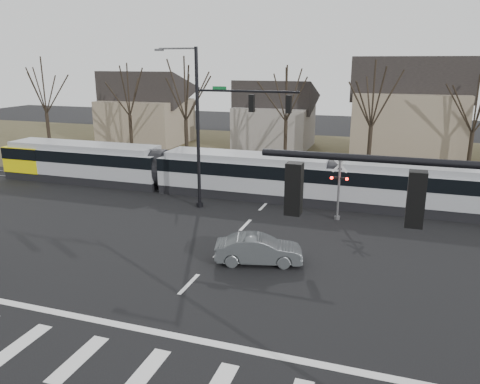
% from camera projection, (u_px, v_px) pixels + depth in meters
% --- Properties ---
extents(ground, '(140.00, 140.00, 0.00)m').
position_uv_depth(ground, '(168.00, 306.00, 18.48)').
color(ground, black).
extents(grass_verge, '(140.00, 28.00, 0.01)m').
position_uv_depth(grass_verge, '(311.00, 156.00, 47.70)').
color(grass_verge, '#38331E').
rests_on(grass_verge, ground).
extents(crosswalk, '(27.00, 2.60, 0.01)m').
position_uv_depth(crosswalk, '(110.00, 366.00, 14.83)').
color(crosswalk, silver).
rests_on(crosswalk, ground).
extents(stop_line, '(28.00, 0.35, 0.01)m').
position_uv_depth(stop_line, '(145.00, 330.00, 16.84)').
color(stop_line, silver).
rests_on(stop_line, ground).
extents(lane_dashes, '(0.18, 30.00, 0.01)m').
position_uv_depth(lane_dashes, '(271.00, 198.00, 33.09)').
color(lane_dashes, silver).
rests_on(lane_dashes, ground).
extents(rail_pair, '(90.00, 1.52, 0.06)m').
position_uv_depth(rail_pair, '(271.00, 198.00, 32.90)').
color(rail_pair, '#59595E').
rests_on(rail_pair, ground).
extents(tram, '(40.30, 2.99, 3.06)m').
position_uv_depth(tram, '(244.00, 173.00, 33.28)').
color(tram, gray).
rests_on(tram, ground).
extents(sedan, '(3.54, 4.87, 1.36)m').
position_uv_depth(sedan, '(259.00, 250.00, 22.28)').
color(sedan, '#44484A').
rests_on(sedan, ground).
extents(signal_pole_far, '(9.28, 0.44, 10.20)m').
position_uv_depth(signal_pole_far, '(221.00, 122.00, 29.09)').
color(signal_pole_far, black).
rests_on(signal_pole_far, ground).
extents(rail_crossing_signal, '(1.08, 0.36, 4.00)m').
position_uv_depth(rail_crossing_signal, '(339.00, 190.00, 28.13)').
color(rail_crossing_signal, '#59595B').
rests_on(rail_crossing_signal, ground).
extents(tree_row, '(59.20, 7.20, 10.00)m').
position_uv_depth(tree_row, '(325.00, 113.00, 40.26)').
color(tree_row, black).
rests_on(tree_row, ground).
extents(house_a, '(9.72, 8.64, 8.60)m').
position_uv_depth(house_a, '(145.00, 105.00, 54.44)').
color(house_a, '#7D6F5B').
rests_on(house_a, ground).
extents(house_b, '(8.64, 7.56, 7.65)m').
position_uv_depth(house_b, '(274.00, 111.00, 51.81)').
color(house_b, gray).
rests_on(house_b, ground).
extents(house_c, '(10.80, 8.64, 10.10)m').
position_uv_depth(house_c, '(410.00, 106.00, 44.45)').
color(house_c, '#7D6F5B').
rests_on(house_c, ground).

